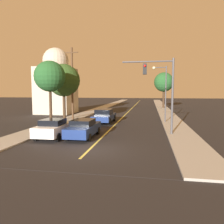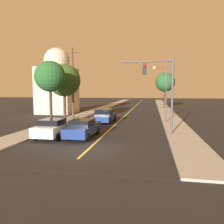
% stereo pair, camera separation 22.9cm
% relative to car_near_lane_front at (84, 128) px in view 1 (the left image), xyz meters
% --- Properties ---
extents(ground_plane, '(200.00, 200.00, 0.00)m').
position_rel_car_near_lane_front_xyz_m(ground_plane, '(1.45, -3.41, -0.76)').
color(ground_plane, black).
extents(road_surface, '(10.35, 80.00, 0.01)m').
position_rel_car_near_lane_front_xyz_m(road_surface, '(1.45, 32.59, -0.75)').
color(road_surface, black).
rests_on(road_surface, ground).
extents(sidewalk_left, '(2.50, 80.00, 0.12)m').
position_rel_car_near_lane_front_xyz_m(sidewalk_left, '(-4.98, 32.59, -0.70)').
color(sidewalk_left, '#9E998E').
rests_on(sidewalk_left, ground).
extents(sidewalk_right, '(2.50, 80.00, 0.12)m').
position_rel_car_near_lane_front_xyz_m(sidewalk_right, '(7.88, 32.59, -0.70)').
color(sidewalk_right, '#9E998E').
rests_on(sidewalk_right, ground).
extents(car_near_lane_front, '(1.91, 4.63, 1.47)m').
position_rel_car_near_lane_front_xyz_m(car_near_lane_front, '(0.00, 0.00, 0.00)').
color(car_near_lane_front, navy).
rests_on(car_near_lane_front, ground).
extents(car_near_lane_second, '(2.08, 5.08, 1.62)m').
position_rel_car_near_lane_front_xyz_m(car_near_lane_second, '(0.00, 8.03, 0.08)').
color(car_near_lane_second, navy).
rests_on(car_near_lane_second, ground).
extents(car_outer_lane_front, '(1.95, 3.99, 1.51)m').
position_rel_car_near_lane_front_xyz_m(car_outer_lane_front, '(-2.28, -0.55, 0.03)').
color(car_outer_lane_front, white).
rests_on(car_outer_lane_front, ground).
extents(traffic_signal_mast, '(4.28, 0.42, 6.28)m').
position_rel_car_near_lane_front_xyz_m(traffic_signal_mast, '(6.09, 2.17, 3.57)').
color(traffic_signal_mast, '#47474C').
rests_on(traffic_signal_mast, ground).
extents(streetlamp_right, '(1.64, 0.36, 6.42)m').
position_rel_car_near_lane_front_xyz_m(streetlamp_right, '(6.58, 9.38, 3.52)').
color(streetlamp_right, '#47474C').
rests_on(streetlamp_right, ground).
extents(utility_pole_left, '(1.60, 0.24, 8.88)m').
position_rel_car_near_lane_front_xyz_m(utility_pole_left, '(-4.33, 9.42, 3.96)').
color(utility_pole_left, '#513823').
rests_on(utility_pole_left, ground).
extents(tree_left_near, '(3.18, 3.18, 6.67)m').
position_rel_car_near_lane_front_xyz_m(tree_left_near, '(-4.99, 4.67, 4.42)').
color(tree_left_near, '#3D2B1C').
rests_on(tree_left_near, ground).
extents(tree_left_far, '(4.05, 4.05, 6.94)m').
position_rel_car_near_lane_front_xyz_m(tree_left_far, '(-5.50, 9.58, 4.25)').
color(tree_left_far, '#3D2B1C').
rests_on(tree_left_far, ground).
extents(tree_right_near, '(4.11, 4.11, 7.51)m').
position_rel_car_near_lane_front_xyz_m(tree_right_near, '(8.06, 31.44, 4.78)').
color(tree_right_near, '#3D2B1C').
rests_on(tree_right_near, ground).
extents(domed_building_left, '(5.60, 5.60, 10.66)m').
position_rel_car_near_lane_front_xyz_m(domed_building_left, '(-10.03, 17.48, 4.10)').
color(domed_building_left, '#BCB29E').
rests_on(domed_building_left, ground).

